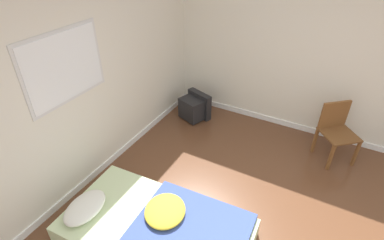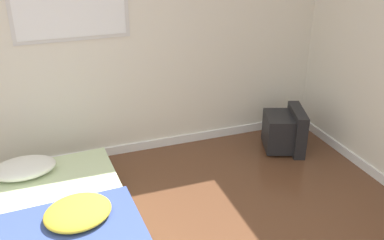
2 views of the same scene
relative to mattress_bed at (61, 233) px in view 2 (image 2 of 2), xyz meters
name	(u,v)px [view 2 (image 2 of 2)]	position (x,y,z in m)	size (l,w,h in m)	color
wall_back	(53,32)	(0.17, 1.29, 1.14)	(7.67, 0.08, 2.60)	silver
mattress_bed	(61,233)	(0.00, 0.00, 0.00)	(1.17, 2.00, 0.38)	beige
crt_tv	(285,131)	(2.29, 0.77, 0.07)	(0.50, 0.53, 0.45)	black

